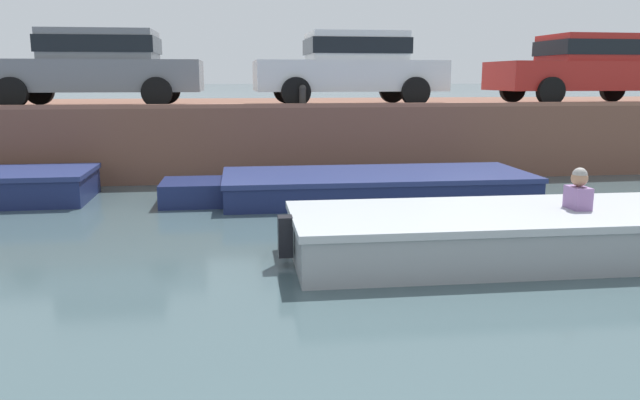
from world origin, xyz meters
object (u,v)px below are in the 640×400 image
at_px(motorboat_passing, 534,233).
at_px(car_right_inner_red, 588,66).
at_px(boat_moored_central_navy, 361,186).
at_px(mooring_bollard_mid, 303,95).
at_px(car_left_inner_grey, 97,65).
at_px(car_centre_white, 351,65).

relative_size(motorboat_passing, car_right_inner_red, 1.46).
bearing_deg(motorboat_passing, boat_moored_central_navy, 109.11).
height_order(motorboat_passing, mooring_bollard_mid, mooring_bollard_mid).
bearing_deg(boat_moored_central_navy, car_left_inner_grey, 146.65).
distance_m(car_left_inner_grey, mooring_bollard_mid, 4.34).
bearing_deg(boat_moored_central_navy, motorboat_passing, -70.89).
height_order(boat_moored_central_navy, mooring_bollard_mid, mooring_bollard_mid).
bearing_deg(mooring_bollard_mid, car_left_inner_grey, 165.55).
relative_size(boat_moored_central_navy, car_right_inner_red, 1.45).
relative_size(car_right_inner_red, mooring_bollard_mid, 9.73).
bearing_deg(car_centre_white, motorboat_passing, -82.64).
height_order(boat_moored_central_navy, car_left_inner_grey, car_left_inner_grey).
bearing_deg(motorboat_passing, car_left_inner_grey, 131.74).
height_order(car_left_inner_grey, mooring_bollard_mid, car_left_inner_grey).
height_order(car_left_inner_grey, car_centre_white, same).
bearing_deg(car_left_inner_grey, car_centre_white, 0.02).
xyz_separation_m(motorboat_passing, car_centre_white, (-0.90, 6.99, 2.04)).
bearing_deg(car_left_inner_grey, motorboat_passing, -48.26).
distance_m(boat_moored_central_navy, car_right_inner_red, 7.08).
height_order(boat_moored_central_navy, car_right_inner_red, car_right_inner_red).
bearing_deg(car_right_inner_red, mooring_bollard_mid, -170.91).
relative_size(boat_moored_central_navy, car_left_inner_grey, 1.42).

